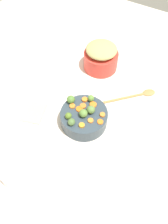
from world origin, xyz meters
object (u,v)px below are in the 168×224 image
object	(u,v)px
serving_bowl_carrots	(84,118)
wooden_spoon	(139,95)
casserole_dish	(20,169)
metal_pot	(101,60)

from	to	relation	value
serving_bowl_carrots	wooden_spoon	bearing A→B (deg)	150.57
serving_bowl_carrots	wooden_spoon	size ratio (longest dim) A/B	0.95
wooden_spoon	casserole_dish	world-z (taller)	casserole_dish
metal_pot	casserole_dish	size ratio (longest dim) A/B	1.16
wooden_spoon	casserole_dish	size ratio (longest dim) A/B	1.41
serving_bowl_carrots	metal_pot	size ratio (longest dim) A/B	1.16
serving_bowl_carrots	metal_pot	xyz separation A→B (m)	(-0.42, -0.12, 0.01)
wooden_spoon	serving_bowl_carrots	bearing A→B (deg)	-29.43
metal_pot	wooden_spoon	world-z (taller)	metal_pot
serving_bowl_carrots	metal_pot	world-z (taller)	metal_pot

